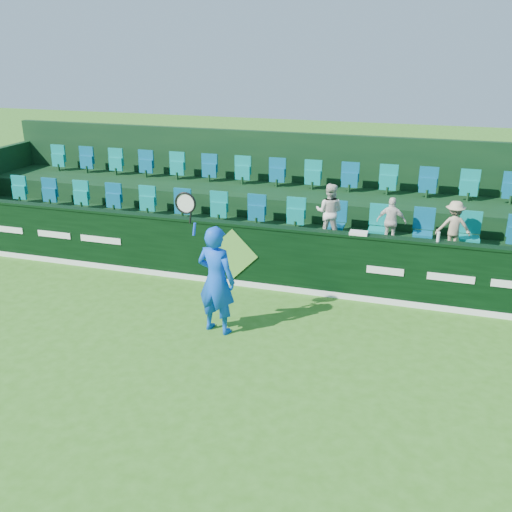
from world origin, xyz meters
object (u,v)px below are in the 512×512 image
(spectator_right, at_px, (454,226))
(drinks_bottle, at_px, (438,237))
(towel, at_px, (359,233))
(spectator_middle, at_px, (391,222))
(spectator_left, at_px, (329,212))
(tennis_player, at_px, (216,279))

(spectator_right, height_order, drinks_bottle, spectator_right)
(towel, bearing_deg, drinks_bottle, 0.00)
(spectator_middle, distance_m, towel, 1.24)
(towel, bearing_deg, spectator_right, 32.42)
(spectator_left, xyz_separation_m, drinks_bottle, (2.23, -1.12, 0.03))
(spectator_middle, relative_size, drinks_bottle, 5.51)
(towel, bearing_deg, spectator_middle, 64.58)
(tennis_player, height_order, towel, tennis_player)
(tennis_player, bearing_deg, spectator_right, 39.22)
(spectator_left, height_order, drinks_bottle, spectator_left)
(spectator_left, xyz_separation_m, spectator_middle, (1.30, 0.00, -0.10))
(tennis_player, xyz_separation_m, towel, (2.15, 2.07, 0.39))
(spectator_middle, relative_size, towel, 3.03)
(tennis_player, relative_size, spectator_left, 2.07)
(tennis_player, height_order, drinks_bottle, tennis_player)
(tennis_player, height_order, spectator_left, tennis_player)
(tennis_player, relative_size, towel, 7.48)
(towel, distance_m, drinks_bottle, 1.46)
(spectator_right, xyz_separation_m, towel, (-1.76, -1.12, 0.05))
(towel, bearing_deg, tennis_player, -136.03)
(tennis_player, bearing_deg, spectator_left, 66.65)
(spectator_middle, xyz_separation_m, drinks_bottle, (0.93, -1.12, 0.13))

